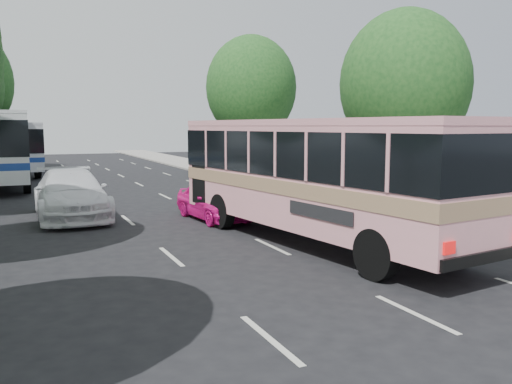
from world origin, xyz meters
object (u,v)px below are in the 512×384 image
tour_coach_front (0,142)px  pink_bus (315,167)px  tour_coach_rear (9,143)px  pink_taxi (213,201)px  white_pickup (71,194)px

tour_coach_front → pink_bus: bearing=-66.7°
pink_bus → tour_coach_rear: tour_coach_rear is taller
tour_coach_front → pink_taxi: bearing=-64.6°
pink_bus → tour_coach_front: tour_coach_front is taller
white_pickup → tour_coach_rear: tour_coach_rear is taller
white_pickup → pink_taxi: bearing=-28.2°
pink_taxi → tour_coach_front: tour_coach_front is taller
white_pickup → tour_coach_front: tour_coach_front is taller
tour_coach_rear → tour_coach_front: bearing=-100.2°
pink_bus → tour_coach_front: bearing=104.6°
white_pickup → pink_bus: bearing=-50.9°
pink_taxi → tour_coach_front: bearing=109.9°
pink_taxi → white_pickup: 5.32m
tour_coach_front → tour_coach_rear: size_ratio=1.13×
white_pickup → tour_coach_front: 13.72m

